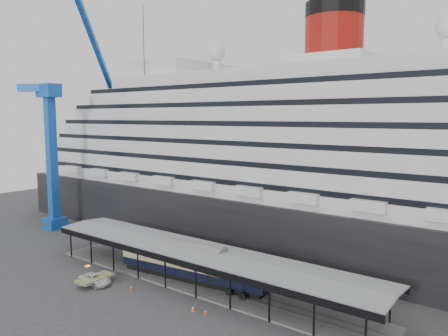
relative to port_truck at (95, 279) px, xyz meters
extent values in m
plane|color=#363638|center=(11.98, 4.41, -0.74)|extent=(200.00, 200.00, 0.00)
cube|color=black|center=(11.98, 36.41, 4.26)|extent=(130.00, 30.00, 10.00)
cylinder|color=#97120C|center=(19.98, 36.41, 36.66)|extent=(10.00, 10.00, 9.00)
cylinder|color=black|center=(19.98, 36.41, 41.91)|extent=(10.10, 10.10, 2.50)
sphere|color=silver|center=(-6.02, 36.41, 36.96)|extent=(3.60, 3.60, 3.60)
sphere|color=silver|center=(37.98, 36.41, 36.96)|extent=(3.60, 3.60, 3.60)
cube|color=slate|center=(11.98, 9.41, -0.62)|extent=(56.00, 8.00, 0.24)
cube|color=slate|center=(11.98, 8.69, -0.46)|extent=(54.00, 0.08, 0.10)
cube|color=slate|center=(11.98, 10.13, -0.46)|extent=(54.00, 0.08, 0.10)
cube|color=black|center=(11.98, 4.91, 3.71)|extent=(56.00, 0.18, 0.90)
cube|color=black|center=(11.98, 13.91, 3.71)|extent=(56.00, 0.18, 0.90)
cube|color=slate|center=(11.98, 9.41, 4.44)|extent=(56.00, 9.00, 0.24)
cube|color=blue|center=(-34.02, 14.41, 0.46)|extent=(4.00, 4.00, 2.40)
cube|color=blue|center=(-34.02, 14.41, 14.66)|extent=(1.80, 1.80, 26.00)
cube|color=blue|center=(-34.02, 14.41, 29.06)|extent=(5.00, 3.20, 2.80)
cube|color=blue|center=(-25.63, 20.28, 38.47)|extent=(12.92, 17.86, 16.80)
cube|color=blue|center=(-36.89, 12.40, 29.66)|extent=(5.83, 4.75, 1.60)
cylinder|color=black|center=(-17.24, 26.16, 22.87)|extent=(0.12, 0.12, 47.21)
imported|color=silver|center=(0.00, 0.00, 0.00)|extent=(5.42, 2.71, 1.47)
cube|color=black|center=(10.58, 9.41, -0.10)|extent=(23.68, 5.31, 0.78)
cube|color=black|center=(10.58, 9.41, 0.90)|extent=(24.85, 5.88, 1.23)
cube|color=beige|center=(10.58, 9.41, 2.25)|extent=(24.85, 5.92, 1.46)
cube|color=black|center=(10.58, 9.41, 3.20)|extent=(24.85, 5.88, 0.45)
cube|color=#D63F0B|center=(5.99, 1.70, -0.72)|extent=(0.43, 0.43, 0.03)
cone|color=#D63F0B|center=(5.99, 1.70, -0.36)|extent=(0.37, 0.37, 0.71)
cylinder|color=white|center=(5.99, 1.70, -0.30)|extent=(0.23, 0.23, 0.14)
cube|color=orange|center=(17.30, 1.97, -0.72)|extent=(0.50, 0.50, 0.03)
cone|color=orange|center=(17.30, 1.97, -0.33)|extent=(0.42, 0.42, 0.77)
cylinder|color=white|center=(17.30, 1.97, -0.26)|extent=(0.25, 0.25, 0.15)
cube|color=#E2400C|center=(19.17, 2.20, -0.72)|extent=(0.41, 0.41, 0.03)
cone|color=#E2400C|center=(19.17, 2.20, -0.39)|extent=(0.34, 0.34, 0.66)
cylinder|color=white|center=(19.17, 2.20, -0.32)|extent=(0.21, 0.21, 0.13)
camera|label=1|loc=(52.22, -37.19, 23.62)|focal=35.00mm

